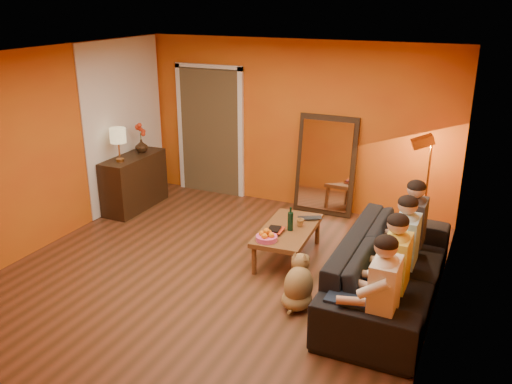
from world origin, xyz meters
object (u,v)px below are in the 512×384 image
at_px(table_lamp, 119,145).
at_px(person_mid_right, 405,249).
at_px(sideboard, 134,182).
at_px(vase, 141,146).
at_px(sofa, 390,270).
at_px(mirror_frame, 326,165).
at_px(coffee_table, 288,243).
at_px(person_far_right, 414,230).
at_px(person_mid_left, 395,271).
at_px(floor_lamp, 427,190).
at_px(laptop, 310,220).
at_px(tumbler, 300,223).
at_px(wine_bottle, 290,219).
at_px(person_far_left, 384,297).
at_px(dog, 299,282).

relative_size(table_lamp, person_mid_right, 0.42).
height_order(sideboard, vase, vase).
height_order(table_lamp, sofa, table_lamp).
relative_size(mirror_frame, sideboard, 1.29).
height_order(coffee_table, person_far_right, person_far_right).
bearing_deg(sofa, coffee_table, 70.43).
distance_m(sofa, vase, 4.50).
relative_size(table_lamp, person_mid_left, 0.42).
bearing_deg(floor_lamp, table_lamp, 175.04).
bearing_deg(floor_lamp, laptop, -160.86).
bearing_deg(table_lamp, person_far_right, -2.52).
bearing_deg(sofa, laptop, 55.07).
bearing_deg(tumbler, person_mid_left, -37.27).
height_order(person_mid_left, tumbler, person_mid_left).
bearing_deg(vase, floor_lamp, 5.65).
relative_size(person_far_right, vase, 5.96).
bearing_deg(wine_bottle, person_far_left, -44.52).
bearing_deg(wine_bottle, laptop, 72.00).
bearing_deg(sofa, sideboard, 74.92).
bearing_deg(dog, person_far_left, -45.76).
bearing_deg(person_mid_left, mirror_frame, 120.59).
distance_m(floor_lamp, dog, 2.57).
relative_size(person_far_right, wine_bottle, 3.94).
bearing_deg(person_mid_left, coffee_table, 148.13).
height_order(dog, person_mid_right, person_mid_right).
distance_m(sofa, person_mid_left, 0.52).
bearing_deg(coffee_table, person_mid_left, -35.62).
distance_m(table_lamp, tumbler, 3.05).
height_order(person_mid_left, wine_bottle, person_mid_left).
xyz_separation_m(person_mid_right, vase, (-4.37, 1.29, 0.34)).
distance_m(sideboard, tumbler, 3.02).
distance_m(sideboard, person_mid_right, 4.50).
xyz_separation_m(dog, tumbler, (-0.41, 1.14, 0.17)).
bearing_deg(person_mid_right, sofa, -142.43).
xyz_separation_m(person_far_left, tumbler, (-1.40, 1.61, -0.14)).
bearing_deg(person_mid_right, laptop, 150.94).
bearing_deg(mirror_frame, person_mid_left, -59.41).
height_order(dog, tumbler, dog).
relative_size(person_mid_right, tumbler, 11.90).
relative_size(table_lamp, person_far_right, 0.42).
height_order(sofa, coffee_table, sofa).
distance_m(sideboard, dog, 3.77).
distance_m(dog, person_mid_right, 1.21).
height_order(mirror_frame, floor_lamp, mirror_frame).
bearing_deg(person_mid_left, sofa, 106.11).
height_order(sideboard, table_lamp, table_lamp).
bearing_deg(person_far_right, floor_lamp, 91.47).
relative_size(table_lamp, person_far_left, 0.42).
xyz_separation_m(person_mid_right, tumbler, (-1.40, 0.51, -0.14)).
bearing_deg(person_far_right, person_mid_right, -90.00).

